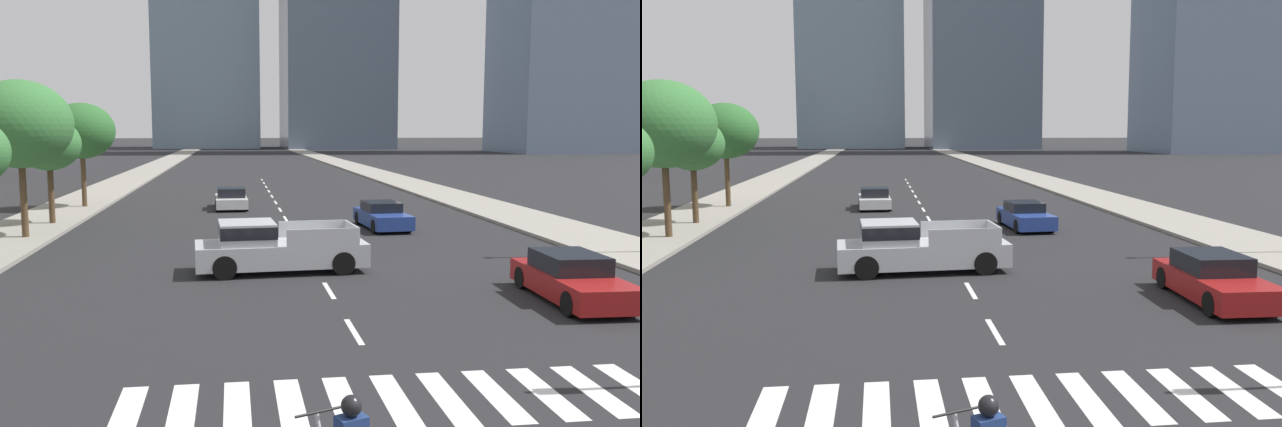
{
  "view_description": "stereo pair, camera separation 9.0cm",
  "coord_description": "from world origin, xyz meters",
  "views": [
    {
      "loc": [
        -2.71,
        -5.87,
        4.61
      ],
      "look_at": [
        0.0,
        14.84,
        2.0
      ],
      "focal_mm": 37.54,
      "sensor_mm": 36.0,
      "label": 1
    },
    {
      "loc": [
        -2.62,
        -5.88,
        4.61
      ],
      "look_at": [
        0.0,
        14.84,
        2.0
      ],
      "focal_mm": 37.54,
      "sensor_mm": 36.0,
      "label": 2
    }
  ],
  "objects": [
    {
      "name": "lane_divider_center",
      "position": [
        0.0,
        32.84,
        0.0
      ],
      "size": [
        0.14,
        50.0,
        0.01
      ],
      "color": "silver",
      "rests_on": "ground"
    },
    {
      "name": "sedan_white_0",
      "position": [
        -2.83,
        33.79,
        0.57
      ],
      "size": [
        1.96,
        4.33,
        1.24
      ],
      "rotation": [
        0.0,
        0.0,
        1.6
      ],
      "color": "silver",
      "rests_on": "ground"
    },
    {
      "name": "crosswalk_near",
      "position": [
        0.0,
        4.84,
        0.0
      ],
      "size": [
        9.45,
        2.39,
        0.01
      ],
      "color": "silver",
      "rests_on": "ground"
    },
    {
      "name": "street_tree_second",
      "position": [
        -11.41,
        23.31,
        4.85
      ],
      "size": [
        4.29,
        4.29,
        6.53
      ],
      "color": "#4C3823",
      "rests_on": "sidewalk_west"
    },
    {
      "name": "sedan_red_2",
      "position": [
        6.39,
        10.89,
        0.59
      ],
      "size": [
        1.91,
        4.45,
        1.28
      ],
      "rotation": [
        0.0,
        0.0,
        -1.6
      ],
      "color": "maroon",
      "rests_on": "ground"
    },
    {
      "name": "office_tower_left_skyline",
      "position": [
        -8.89,
        175.55,
        37.41
      ],
      "size": [
        26.62,
        23.4,
        84.19
      ],
      "color": "#7A93A8",
      "rests_on": "ground"
    },
    {
      "name": "sedan_blue_1",
      "position": [
        4.27,
        24.81,
        0.58
      ],
      "size": [
        2.03,
        4.5,
        1.25
      ],
      "rotation": [
        0.0,
        0.0,
        -1.51
      ],
      "color": "navy",
      "rests_on": "ground"
    },
    {
      "name": "sidewalk_east",
      "position": [
        12.21,
        30.0,
        0.07
      ],
      "size": [
        4.0,
        260.0,
        0.15
      ],
      "primitive_type": "cube",
      "color": "gray",
      "rests_on": "ground"
    },
    {
      "name": "sidewalk_west",
      "position": [
        -12.21,
        30.0,
        0.07
      ],
      "size": [
        4.0,
        260.0,
        0.15
      ],
      "primitive_type": "cube",
      "color": "gray",
      "rests_on": "ground"
    },
    {
      "name": "pickup_truck",
      "position": [
        -1.46,
        15.67,
        0.81
      ],
      "size": [
        5.64,
        2.38,
        1.67
      ],
      "rotation": [
        0.0,
        0.0,
        3.2
      ],
      "color": "#B7BABF",
      "rests_on": "ground"
    },
    {
      "name": "street_tree_third",
      "position": [
        -11.41,
        27.6,
        3.94
      ],
      "size": [
        3.0,
        3.0,
        5.08
      ],
      "color": "#4C3823",
      "rests_on": "sidewalk_west"
    },
    {
      "name": "street_tree_fourth",
      "position": [
        -11.41,
        34.81,
        4.56
      ],
      "size": [
        3.83,
        3.83,
        6.05
      ],
      "color": "#4C3823",
      "rests_on": "sidewalk_west"
    }
  ]
}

